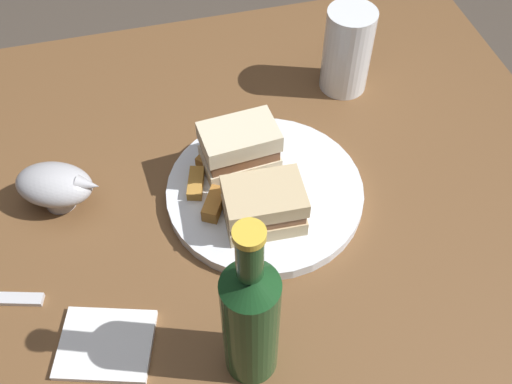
{
  "coord_description": "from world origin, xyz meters",
  "views": [
    {
      "loc": [
        0.11,
        0.47,
        1.38
      ],
      "look_at": [
        -0.02,
        -0.01,
        0.75
      ],
      "focal_mm": 41.07,
      "sensor_mm": 36.0,
      "label": 1
    }
  ],
  "objects_px": {
    "pint_glass": "(346,56)",
    "sandwich_half_right": "(264,206)",
    "gravy_boat": "(56,185)",
    "napkin": "(106,344)",
    "plate": "(265,192)",
    "cider_bottle": "(251,319)",
    "sandwich_half_left": "(240,148)"
  },
  "relations": [
    {
      "from": "cider_bottle",
      "to": "napkin",
      "type": "bearing_deg",
      "value": -20.16
    },
    {
      "from": "sandwich_half_right",
      "to": "gravy_boat",
      "type": "height_order",
      "value": "sandwich_half_right"
    },
    {
      "from": "pint_glass",
      "to": "cider_bottle",
      "type": "relative_size",
      "value": 0.53
    },
    {
      "from": "sandwich_half_left",
      "to": "pint_glass",
      "type": "distance_m",
      "value": 0.26
    },
    {
      "from": "pint_glass",
      "to": "sandwich_half_right",
      "type": "bearing_deg",
      "value": 50.77
    },
    {
      "from": "plate",
      "to": "sandwich_half_right",
      "type": "height_order",
      "value": "sandwich_half_right"
    },
    {
      "from": "plate",
      "to": "cider_bottle",
      "type": "height_order",
      "value": "cider_bottle"
    },
    {
      "from": "sandwich_half_left",
      "to": "gravy_boat",
      "type": "xyz_separation_m",
      "value": [
        0.26,
        -0.01,
        -0.02
      ]
    },
    {
      "from": "sandwich_half_left",
      "to": "plate",
      "type": "bearing_deg",
      "value": 116.48
    },
    {
      "from": "sandwich_half_left",
      "to": "napkin",
      "type": "height_order",
      "value": "sandwich_half_left"
    },
    {
      "from": "sandwich_half_left",
      "to": "sandwich_half_right",
      "type": "relative_size",
      "value": 1.03
    },
    {
      "from": "plate",
      "to": "gravy_boat",
      "type": "distance_m",
      "value": 0.29
    },
    {
      "from": "plate",
      "to": "pint_glass",
      "type": "distance_m",
      "value": 0.28
    },
    {
      "from": "sandwich_half_left",
      "to": "pint_glass",
      "type": "height_order",
      "value": "pint_glass"
    },
    {
      "from": "cider_bottle",
      "to": "sandwich_half_right",
      "type": "bearing_deg",
      "value": -109.24
    },
    {
      "from": "sandwich_half_right",
      "to": "gravy_boat",
      "type": "distance_m",
      "value": 0.29
    },
    {
      "from": "gravy_boat",
      "to": "pint_glass",
      "type": "bearing_deg",
      "value": -163.77
    },
    {
      "from": "plate",
      "to": "cider_bottle",
      "type": "distance_m",
      "value": 0.26
    },
    {
      "from": "plate",
      "to": "cider_bottle",
      "type": "xyz_separation_m",
      "value": [
        0.08,
        0.23,
        0.1
      ]
    },
    {
      "from": "plate",
      "to": "pint_glass",
      "type": "xyz_separation_m",
      "value": [
        -0.19,
        -0.2,
        0.05
      ]
    },
    {
      "from": "pint_glass",
      "to": "napkin",
      "type": "distance_m",
      "value": 0.57
    },
    {
      "from": "sandwich_half_left",
      "to": "cider_bottle",
      "type": "bearing_deg",
      "value": 79.1
    },
    {
      "from": "napkin",
      "to": "sandwich_half_left",
      "type": "bearing_deg",
      "value": -134.57
    },
    {
      "from": "gravy_boat",
      "to": "napkin",
      "type": "relative_size",
      "value": 1.17
    },
    {
      "from": "plate",
      "to": "pint_glass",
      "type": "bearing_deg",
      "value": -133.65
    },
    {
      "from": "gravy_boat",
      "to": "napkin",
      "type": "distance_m",
      "value": 0.24
    },
    {
      "from": "sandwich_half_right",
      "to": "cider_bottle",
      "type": "relative_size",
      "value": 0.4
    },
    {
      "from": "pint_glass",
      "to": "napkin",
      "type": "height_order",
      "value": "pint_glass"
    },
    {
      "from": "pint_glass",
      "to": "plate",
      "type": "bearing_deg",
      "value": 46.35
    },
    {
      "from": "pint_glass",
      "to": "napkin",
      "type": "relative_size",
      "value": 1.3
    },
    {
      "from": "plate",
      "to": "sandwich_half_left",
      "type": "relative_size",
      "value": 2.53
    },
    {
      "from": "sandwich_half_left",
      "to": "cider_bottle",
      "type": "height_order",
      "value": "cider_bottle"
    }
  ]
}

